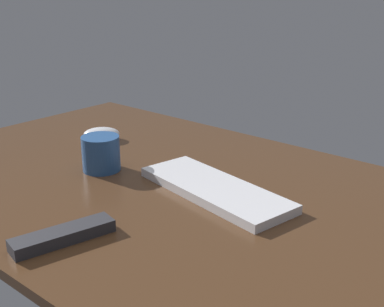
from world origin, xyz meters
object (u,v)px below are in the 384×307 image
Objects in this scene: keyboard at (215,189)px; computer_mouse at (102,134)px; coffee_mug at (101,153)px; tv_remote at (63,235)px.

computer_mouse is (-46.48, 8.17, 0.82)cm from keyboard.
keyboard is at bearing 12.89° from coffee_mug.
tv_remote is (-7.31, -33.11, 0.15)cm from keyboard.
computer_mouse is 23.16cm from coffee_mug.
computer_mouse is at bearing -179.78° from keyboard.
coffee_mug reaches higher than computer_mouse.
keyboard is 3.65× the size of computer_mouse.
keyboard is 47.20cm from computer_mouse.
keyboard is at bearing 0.74° from tv_remote.
keyboard is 1.99× the size of tv_remote.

